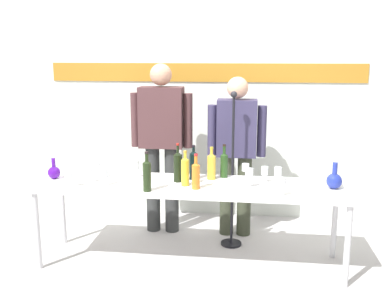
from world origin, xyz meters
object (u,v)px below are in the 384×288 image
at_px(wine_glass_left_2, 88,171).
at_px(wine_bottle_4, 224,164).
at_px(presenter_right, 236,147).
at_px(wine_bottle_2, 178,166).
at_px(wine_bottle_5, 196,174).
at_px(wine_glass_left_1, 69,176).
at_px(wine_glass_right_0, 282,183).
at_px(wine_glass_right_3, 278,173).
at_px(wine_bottle_3, 211,165).
at_px(wine_glass_left_4, 105,173).
at_px(wine_glass_right_4, 265,171).
at_px(decanter_blue_right, 334,180).
at_px(decanter_blue_left, 54,172).
at_px(wine_glass_right_1, 245,168).
at_px(wine_bottle_0, 185,170).
at_px(presenter_left, 162,137).
at_px(display_table, 190,190).
at_px(microphone_stand, 232,196).
at_px(wine_glass_right_2, 249,174).
at_px(wine_bottle_6, 194,164).
at_px(wine_bottle_1, 147,174).
at_px(wine_glass_left_0, 136,165).
at_px(wine_glass_left_3, 97,166).

bearing_deg(wine_glass_left_2, wine_bottle_4, 15.20).
height_order(presenter_right, wine_bottle_2, presenter_right).
relative_size(wine_bottle_5, wine_glass_left_1, 2.17).
xyz_separation_m(wine_bottle_2, wine_bottle_5, (0.18, -0.19, -0.02)).
xyz_separation_m(wine_glass_right_0, wine_glass_right_3, (-0.01, 0.30, 0.00)).
relative_size(wine_bottle_3, wine_glass_left_4, 1.88).
height_order(wine_glass_left_2, wine_glass_right_4, wine_glass_left_2).
xyz_separation_m(decanter_blue_right, wine_bottle_5, (-1.13, -0.15, 0.05)).
height_order(decanter_blue_left, wine_glass_right_1, decanter_blue_left).
xyz_separation_m(presenter_right, wine_bottle_0, (-0.41, -0.75, -0.05)).
height_order(presenter_left, wine_bottle_3, presenter_left).
bearing_deg(wine_glass_right_4, wine_glass_left_2, -172.60).
height_order(decanter_blue_right, wine_glass_left_2, decanter_blue_right).
bearing_deg(wine_bottle_0, wine_glass_left_1, -170.31).
bearing_deg(wine_glass_right_1, wine_glass_right_4, -40.24).
height_order(decanter_blue_left, wine_glass_left_4, decanter_blue_left).
distance_m(display_table, microphone_stand, 0.58).
bearing_deg(wine_glass_right_2, decanter_blue_left, 178.33).
relative_size(wine_bottle_5, wine_glass_left_2, 2.08).
height_order(wine_bottle_3, wine_glass_left_2, wine_bottle_3).
bearing_deg(wine_glass_right_2, display_table, 175.35).
xyz_separation_m(wine_bottle_6, wine_glass_right_1, (0.46, 0.12, -0.05)).
relative_size(presenter_left, wine_bottle_3, 5.91).
height_order(wine_bottle_3, wine_bottle_4, wine_bottle_4).
distance_m(wine_bottle_2, wine_bottle_5, 0.26).
bearing_deg(wine_glass_right_2, wine_bottle_1, -165.96).
bearing_deg(wine_glass_right_1, decanter_blue_right, -19.38).
xyz_separation_m(wine_bottle_0, wine_glass_left_0, (-0.47, 0.19, -0.02)).
relative_size(decanter_blue_left, microphone_stand, 0.13).
distance_m(decanter_blue_left, wine_bottle_5, 1.30).
xyz_separation_m(wine_bottle_6, wine_glass_left_0, (-0.52, -0.00, -0.02)).
distance_m(display_table, wine_glass_left_2, 0.89).
xyz_separation_m(display_table, wine_glass_left_2, (-0.87, -0.07, 0.16)).
bearing_deg(wine_bottle_1, wine_glass_left_3, 148.85).
distance_m(wine_bottle_1, wine_bottle_2, 0.36).
height_order(presenter_left, wine_glass_left_0, presenter_left).
relative_size(wine_glass_left_2, wine_glass_left_3, 0.95).
distance_m(decanter_blue_left, wine_glass_left_2, 0.36).
distance_m(wine_bottle_6, wine_glass_left_1, 1.06).
bearing_deg(microphone_stand, wine_glass_right_3, -42.58).
relative_size(display_table, microphone_stand, 1.80).
xyz_separation_m(wine_glass_left_1, wine_glass_right_4, (1.62, 0.34, -0.00)).
distance_m(wine_bottle_6, wine_glass_right_3, 0.73).
distance_m(presenter_left, wine_bottle_0, 0.84).
xyz_separation_m(wine_bottle_0, wine_bottle_4, (0.31, 0.30, -0.01)).
bearing_deg(presenter_right, wine_glass_left_0, -147.68).
bearing_deg(display_table, wine_glass_right_1, 29.46).
distance_m(wine_bottle_5, wine_glass_left_1, 1.05).
relative_size(wine_glass_right_3, microphone_stand, 0.10).
bearing_deg(presenter_left, presenter_right, 0.00).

